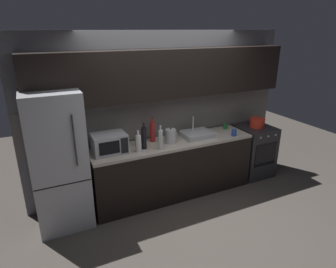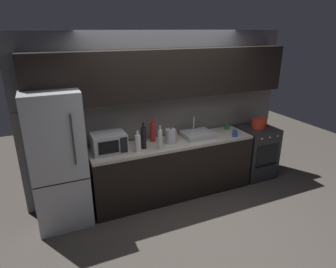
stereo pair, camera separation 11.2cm
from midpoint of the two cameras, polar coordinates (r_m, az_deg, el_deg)
name	(u,v)px [view 2 (the right image)]	position (r m, az deg, el deg)	size (l,w,h in m)	color
ground_plane	(201,225)	(4.18, 7.25, -17.30)	(10.00, 10.00, 0.00)	#3D3833
back_wall	(165,96)	(4.50, 0.20, 7.50)	(4.29, 0.44, 2.50)	slate
counter_run	(173,168)	(4.61, 1.71, -6.72)	(2.55, 0.60, 0.90)	black
refrigerator	(58,160)	(4.04, -19.98, -4.72)	(0.68, 0.69, 1.83)	#ADAFB5
oven_range	(255,152)	(5.45, 17.25, -3.31)	(0.60, 0.62, 0.90)	#232326
microwave	(109,143)	(4.09, -10.73, -1.67)	(0.46, 0.35, 0.27)	#A8AAAF
sink_basin	(198,134)	(4.63, 6.49, -0.09)	(0.48, 0.38, 0.30)	#ADAFB5
kettle	(171,136)	(4.34, 1.28, -0.42)	(0.19, 0.16, 0.24)	#B7BABF
wine_bottle_dark	(144,138)	(4.13, -4.03, -0.70)	(0.08, 0.08, 0.38)	black
wine_bottle_white	(138,143)	(4.05, -5.13, -1.74)	(0.08, 0.08, 0.31)	silver
wine_bottle_red	(153,131)	(4.40, -2.30, 0.54)	(0.08, 0.08, 0.37)	#A82323
wine_bottle_clear	(160,139)	(4.11, -0.79, -1.01)	(0.07, 0.07, 0.35)	silver
mug_orange	(138,142)	(4.31, -5.17, -1.48)	(0.08, 0.08, 0.10)	orange
mug_green	(227,127)	(5.06, 12.04, 1.38)	(0.07, 0.07, 0.09)	#1E6B2D
mug_blue	(235,133)	(4.75, 13.60, 0.12)	(0.08, 0.08, 0.11)	#234299
cooking_pot	(259,123)	(5.28, 17.97, 2.00)	(0.26, 0.26, 0.16)	red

